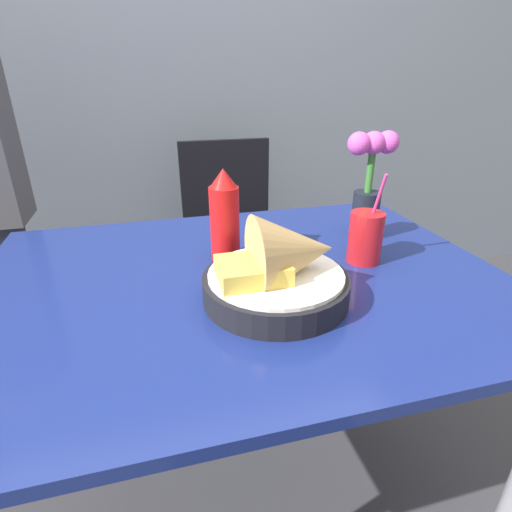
% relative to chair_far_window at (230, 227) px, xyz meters
% --- Properties ---
extents(ground_plane, '(12.00, 12.00, 0.00)m').
position_rel_chair_far_window_xyz_m(ground_plane, '(-0.15, -0.89, -0.54)').
color(ground_plane, '#38383D').
extents(wall_window, '(7.00, 0.06, 2.60)m').
position_rel_chair_far_window_xyz_m(wall_window, '(-0.15, 0.40, 0.76)').
color(wall_window, slate).
rests_on(wall_window, ground_plane).
extents(dining_table, '(1.15, 0.85, 0.76)m').
position_rel_chair_far_window_xyz_m(dining_table, '(-0.15, -0.89, 0.12)').
color(dining_table, navy).
rests_on(dining_table, ground_plane).
extents(chair_far_window, '(0.40, 0.40, 0.91)m').
position_rel_chair_far_window_xyz_m(chair_far_window, '(0.00, 0.00, 0.00)').
color(chair_far_window, black).
rests_on(chair_far_window, ground_plane).
extents(food_basket, '(0.29, 0.29, 0.18)m').
position_rel_chair_far_window_xyz_m(food_basket, '(-0.10, -1.01, 0.28)').
color(food_basket, black).
rests_on(food_basket, dining_table).
extents(ketchup_bottle, '(0.07, 0.07, 0.22)m').
position_rel_chair_far_window_xyz_m(ketchup_bottle, '(-0.17, -0.79, 0.33)').
color(ketchup_bottle, red).
rests_on(ketchup_bottle, dining_table).
extents(drink_cup, '(0.08, 0.08, 0.22)m').
position_rel_chair_far_window_xyz_m(drink_cup, '(0.15, -0.89, 0.28)').
color(drink_cup, red).
rests_on(drink_cup, dining_table).
extents(flower_vase, '(0.14, 0.07, 0.28)m').
position_rel_chair_far_window_xyz_m(flower_vase, '(0.22, -0.76, 0.37)').
color(flower_vase, black).
rests_on(flower_vase, dining_table).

